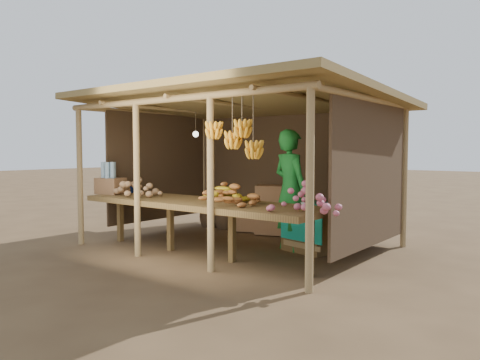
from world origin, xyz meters
The scene contains 13 objects.
ground centered at (0.00, 0.00, 0.00)m, with size 60.00×60.00×0.00m, color brown.
stall_structure centered at (0.05, 0.11, 1.93)m, with size 4.70×3.50×2.43m.
counter centered at (0.00, -0.95, 0.74)m, with size 3.90×1.05×0.80m.
potato_heap centered at (-1.35, -1.02, 0.98)m, with size 0.99×0.60×0.37m, color #9E7751, non-canonical shape.
sweet_potato_heap centered at (0.55, -1.03, 0.98)m, with size 0.93×0.56×0.36m, color #A36029, non-canonical shape.
onion_heap centered at (1.86, -1.13, 0.98)m, with size 0.87×0.52×0.36m, color #BC5B71, non-canonical shape.
banana_pile centered at (0.32, -0.62, 0.98)m, with size 0.67×0.40×0.35m, color yellow, non-canonical shape.
tomato_basin centered at (-1.90, -0.78, 0.87)m, with size 0.35×0.35×0.18m.
bottle_box centered at (-1.90, -1.06, 1.00)m, with size 0.48×0.42×0.53m.
vendor centered at (0.81, 0.21, 0.92)m, with size 0.67×0.44×1.84m, color #197329.
tarp_crate centered at (1.11, 0.34, 0.39)m, with size 0.92×0.83×0.95m.
carton_stack centered at (-0.32, 1.10, 0.39)m, with size 1.27×0.62×0.87m.
burlap_sacks centered at (-1.37, 1.07, 0.26)m, with size 0.83×0.44×0.59m.
Camera 1 is at (4.54, -5.85, 1.53)m, focal length 35.00 mm.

